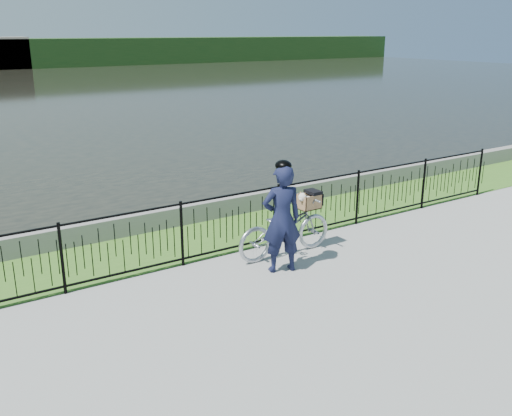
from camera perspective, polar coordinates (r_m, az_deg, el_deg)
ground at (r=9.14m, az=2.91°, el=-7.68°), size 120.00×120.00×0.00m
grass_strip at (r=11.17m, az=-4.97°, el=-2.92°), size 60.00×2.00×0.01m
quay_wall at (r=11.95m, az=-7.28°, el=-0.63°), size 60.00×0.30×0.40m
fence at (r=10.16m, az=-2.36°, el=-1.54°), size 14.00×0.06×1.15m
bicycle_rig at (r=10.13m, az=2.95°, el=-1.95°), size 1.93×0.67×1.13m
cyclist at (r=9.33m, az=2.59°, el=-0.98°), size 0.76×0.60×1.89m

